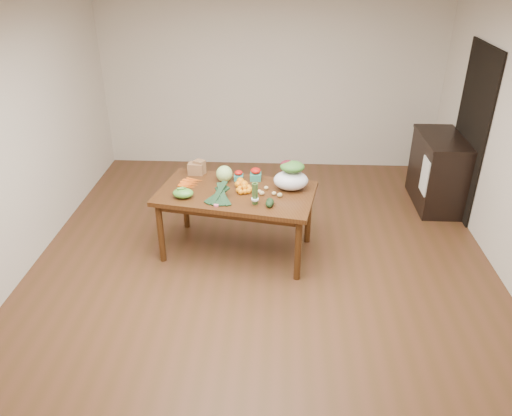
# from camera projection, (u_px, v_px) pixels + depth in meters

# --- Properties ---
(floor) EXTENTS (6.00, 6.00, 0.00)m
(floor) POSITION_uv_depth(u_px,v_px,m) (262.00, 274.00, 5.28)
(floor) COLOR #56321D
(floor) RESTS_ON ground
(ceiling) EXTENTS (5.00, 6.00, 0.02)m
(ceiling) POSITION_uv_depth(u_px,v_px,m) (263.00, 0.00, 4.01)
(ceiling) COLOR white
(ceiling) RESTS_ON room_walls
(room_walls) EXTENTS (5.02, 6.02, 2.70)m
(room_walls) POSITION_uv_depth(u_px,v_px,m) (262.00, 156.00, 4.65)
(room_walls) COLOR beige
(room_walls) RESTS_ON floor
(dining_table) EXTENTS (1.79, 1.20, 0.75)m
(dining_table) POSITION_uv_depth(u_px,v_px,m) (237.00, 222.00, 5.51)
(dining_table) COLOR #4D2E12
(dining_table) RESTS_ON floor
(doorway_dark) EXTENTS (0.02, 1.00, 2.10)m
(doorway_dark) POSITION_uv_depth(u_px,v_px,m) (470.00, 133.00, 6.08)
(doorway_dark) COLOR black
(doorway_dark) RESTS_ON floor
(cabinet) EXTENTS (0.52, 1.02, 0.94)m
(cabinet) POSITION_uv_depth(u_px,v_px,m) (437.00, 171.00, 6.49)
(cabinet) COLOR black
(cabinet) RESTS_ON floor
(dish_towel) EXTENTS (0.02, 0.28, 0.45)m
(dish_towel) POSITION_uv_depth(u_px,v_px,m) (425.00, 176.00, 6.17)
(dish_towel) COLOR white
(dish_towel) RESTS_ON cabinet
(paper_bag) EXTENTS (0.26, 0.23, 0.16)m
(paper_bag) POSITION_uv_depth(u_px,v_px,m) (196.00, 167.00, 5.70)
(paper_bag) COLOR olive
(paper_bag) RESTS_ON dining_table
(cabbage) EXTENTS (0.18, 0.18, 0.18)m
(cabbage) POSITION_uv_depth(u_px,v_px,m) (224.00, 174.00, 5.52)
(cabbage) COLOR #B6DD80
(cabbage) RESTS_ON dining_table
(strawberry_basket_a) EXTENTS (0.11, 0.11, 0.09)m
(strawberry_basket_a) POSITION_uv_depth(u_px,v_px,m) (239.00, 176.00, 5.57)
(strawberry_basket_a) COLOR red
(strawberry_basket_a) RESTS_ON dining_table
(strawberry_basket_b) EXTENTS (0.14, 0.14, 0.11)m
(strawberry_basket_b) POSITION_uv_depth(u_px,v_px,m) (256.00, 175.00, 5.58)
(strawberry_basket_b) COLOR red
(strawberry_basket_b) RESTS_ON dining_table
(orange_a) EXTENTS (0.07, 0.07, 0.07)m
(orange_a) POSITION_uv_depth(u_px,v_px,m) (238.00, 184.00, 5.41)
(orange_a) COLOR orange
(orange_a) RESTS_ON dining_table
(orange_b) EXTENTS (0.09, 0.09, 0.09)m
(orange_b) POSITION_uv_depth(u_px,v_px,m) (240.00, 181.00, 5.46)
(orange_b) COLOR orange
(orange_b) RESTS_ON dining_table
(orange_c) EXTENTS (0.09, 0.09, 0.09)m
(orange_c) POSITION_uv_depth(u_px,v_px,m) (244.00, 185.00, 5.38)
(orange_c) COLOR orange
(orange_c) RESTS_ON dining_table
(mandarin_cluster) EXTENTS (0.21, 0.21, 0.09)m
(mandarin_cluster) POSITION_uv_depth(u_px,v_px,m) (244.00, 188.00, 5.30)
(mandarin_cluster) COLOR #FFAC0F
(mandarin_cluster) RESTS_ON dining_table
(carrots) EXTENTS (0.26, 0.28, 0.03)m
(carrots) POSITION_uv_depth(u_px,v_px,m) (190.00, 183.00, 5.49)
(carrots) COLOR #F55A14
(carrots) RESTS_ON dining_table
(snap_pea_bag) EXTENTS (0.22, 0.16, 0.10)m
(snap_pea_bag) POSITION_uv_depth(u_px,v_px,m) (183.00, 193.00, 5.19)
(snap_pea_bag) COLOR green
(snap_pea_bag) RESTS_ON dining_table
(kale_bunch) EXTENTS (0.39, 0.45, 0.16)m
(kale_bunch) POSITION_uv_depth(u_px,v_px,m) (219.00, 195.00, 5.09)
(kale_bunch) COLOR black
(kale_bunch) RESTS_ON dining_table
(asparagus_bundle) EXTENTS (0.10, 0.13, 0.26)m
(asparagus_bundle) POSITION_uv_depth(u_px,v_px,m) (255.00, 194.00, 5.01)
(asparagus_bundle) COLOR #427334
(asparagus_bundle) RESTS_ON dining_table
(potato_a) EXTENTS (0.05, 0.04, 0.04)m
(potato_a) POSITION_uv_depth(u_px,v_px,m) (259.00, 191.00, 5.29)
(potato_a) COLOR #DEC480
(potato_a) RESTS_ON dining_table
(potato_b) EXTENTS (0.06, 0.05, 0.05)m
(potato_b) POSITION_uv_depth(u_px,v_px,m) (262.00, 193.00, 5.25)
(potato_b) COLOR tan
(potato_b) RESTS_ON dining_table
(potato_c) EXTENTS (0.05, 0.04, 0.04)m
(potato_c) POSITION_uv_depth(u_px,v_px,m) (274.00, 193.00, 5.25)
(potato_c) COLOR #CABD75
(potato_c) RESTS_ON dining_table
(potato_d) EXTENTS (0.05, 0.04, 0.04)m
(potato_d) POSITION_uv_depth(u_px,v_px,m) (266.00, 188.00, 5.37)
(potato_d) COLOR #D7C17C
(potato_d) RESTS_ON dining_table
(potato_e) EXTENTS (0.06, 0.05, 0.05)m
(potato_e) POSITION_uv_depth(u_px,v_px,m) (280.00, 195.00, 5.21)
(potato_e) COLOR tan
(potato_e) RESTS_ON dining_table
(avocado_a) EXTENTS (0.09, 0.11, 0.07)m
(avocado_a) POSITION_uv_depth(u_px,v_px,m) (269.00, 204.00, 5.01)
(avocado_a) COLOR black
(avocado_a) RESTS_ON dining_table
(avocado_b) EXTENTS (0.11, 0.13, 0.08)m
(avocado_b) POSITION_uv_depth(u_px,v_px,m) (270.00, 202.00, 5.04)
(avocado_b) COLOR black
(avocado_b) RESTS_ON dining_table
(salad_bag) EXTENTS (0.42, 0.34, 0.29)m
(salad_bag) POSITION_uv_depth(u_px,v_px,m) (291.00, 177.00, 5.32)
(salad_bag) COLOR silver
(salad_bag) RESTS_ON dining_table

